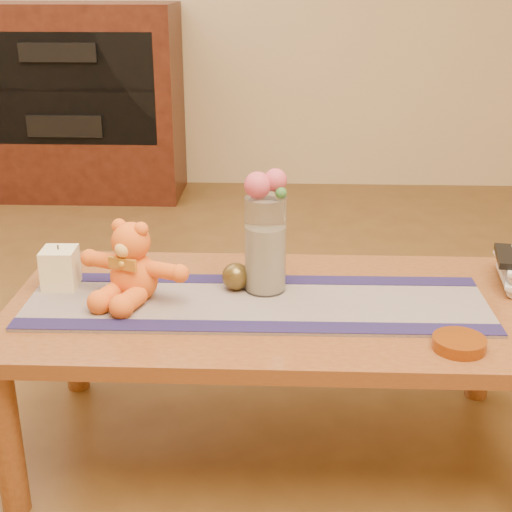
{
  "coord_description": "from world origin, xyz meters",
  "views": [
    {
      "loc": [
        0.02,
        -1.74,
        1.26
      ],
      "look_at": [
        -0.05,
        0.0,
        0.58
      ],
      "focal_mm": 51.04,
      "sensor_mm": 36.0,
      "label": 1
    }
  ],
  "objects_px": {
    "book_bottom": "(501,280)",
    "tv_remote": "(505,256)",
    "pillar_candle": "(60,268)",
    "glass_vase": "(265,244)",
    "amber_dish": "(459,343)",
    "bronze_ball": "(236,276)",
    "teddy_bear": "(133,261)"
  },
  "relations": [
    {
      "from": "tv_remote",
      "to": "amber_dish",
      "type": "height_order",
      "value": "tv_remote"
    },
    {
      "from": "glass_vase",
      "to": "bronze_ball",
      "type": "distance_m",
      "value": 0.12
    },
    {
      "from": "pillar_candle",
      "to": "book_bottom",
      "type": "height_order",
      "value": "pillar_candle"
    },
    {
      "from": "pillar_candle",
      "to": "teddy_bear",
      "type": "bearing_deg",
      "value": -14.99
    },
    {
      "from": "bronze_ball",
      "to": "book_bottom",
      "type": "bearing_deg",
      "value": 6.81
    },
    {
      "from": "bronze_ball",
      "to": "book_bottom",
      "type": "height_order",
      "value": "bronze_ball"
    },
    {
      "from": "teddy_bear",
      "to": "bronze_ball",
      "type": "bearing_deg",
      "value": 32.98
    },
    {
      "from": "glass_vase",
      "to": "amber_dish",
      "type": "xyz_separation_m",
      "value": [
        0.46,
        -0.3,
        -0.12
      ]
    },
    {
      "from": "pillar_candle",
      "to": "amber_dish",
      "type": "height_order",
      "value": "pillar_candle"
    },
    {
      "from": "pillar_candle",
      "to": "amber_dish",
      "type": "xyz_separation_m",
      "value": [
        1.01,
        -0.3,
        -0.05
      ]
    },
    {
      "from": "amber_dish",
      "to": "teddy_bear",
      "type": "bearing_deg",
      "value": 163.15
    },
    {
      "from": "glass_vase",
      "to": "bronze_ball",
      "type": "height_order",
      "value": "glass_vase"
    },
    {
      "from": "pillar_candle",
      "to": "bronze_ball",
      "type": "relative_size",
      "value": 1.45
    },
    {
      "from": "bronze_ball",
      "to": "book_bottom",
      "type": "xyz_separation_m",
      "value": [
        0.74,
        0.09,
        -0.03
      ]
    },
    {
      "from": "bronze_ball",
      "to": "tv_remote",
      "type": "xyz_separation_m",
      "value": [
        0.73,
        0.08,
        0.04
      ]
    },
    {
      "from": "teddy_bear",
      "to": "bronze_ball",
      "type": "xyz_separation_m",
      "value": [
        0.26,
        0.06,
        -0.06
      ]
    },
    {
      "from": "glass_vase",
      "to": "book_bottom",
      "type": "distance_m",
      "value": 0.67
    },
    {
      "from": "pillar_candle",
      "to": "tv_remote",
      "type": "bearing_deg",
      "value": 3.67
    },
    {
      "from": "pillar_candle",
      "to": "bronze_ball",
      "type": "distance_m",
      "value": 0.48
    },
    {
      "from": "glass_vase",
      "to": "book_bottom",
      "type": "height_order",
      "value": "glass_vase"
    },
    {
      "from": "teddy_bear",
      "to": "book_bottom",
      "type": "relative_size",
      "value": 1.33
    },
    {
      "from": "book_bottom",
      "to": "bronze_ball",
      "type": "bearing_deg",
      "value": -166.28
    },
    {
      "from": "amber_dish",
      "to": "book_bottom",
      "type": "bearing_deg",
      "value": 62.46
    },
    {
      "from": "glass_vase",
      "to": "bronze_ball",
      "type": "xyz_separation_m",
      "value": [
        -0.08,
        -0.0,
        -0.09
      ]
    },
    {
      "from": "teddy_bear",
      "to": "amber_dish",
      "type": "height_order",
      "value": "teddy_bear"
    },
    {
      "from": "book_bottom",
      "to": "amber_dish",
      "type": "bearing_deg",
      "value": -110.62
    },
    {
      "from": "tv_remote",
      "to": "amber_dish",
      "type": "relative_size",
      "value": 1.3
    },
    {
      "from": "teddy_bear",
      "to": "glass_vase",
      "type": "height_order",
      "value": "glass_vase"
    },
    {
      "from": "bronze_ball",
      "to": "teddy_bear",
      "type": "bearing_deg",
      "value": -167.79
    },
    {
      "from": "book_bottom",
      "to": "tv_remote",
      "type": "relative_size",
      "value": 1.39
    },
    {
      "from": "book_bottom",
      "to": "tv_remote",
      "type": "distance_m",
      "value": 0.08
    },
    {
      "from": "pillar_candle",
      "to": "bronze_ball",
      "type": "bearing_deg",
      "value": -0.03
    }
  ]
}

